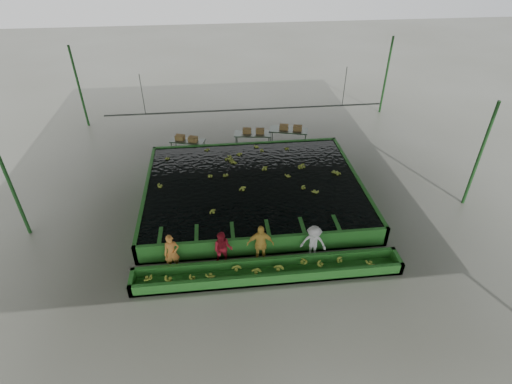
{
  "coord_description": "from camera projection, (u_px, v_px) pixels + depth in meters",
  "views": [
    {
      "loc": [
        -1.62,
        -13.96,
        10.98
      ],
      "look_at": [
        0.0,
        0.5,
        1.0
      ],
      "focal_mm": 28.0,
      "sensor_mm": 36.0,
      "label": 1
    }
  ],
  "objects": [
    {
      "name": "ground",
      "position": [
        257.0,
        217.0,
        17.8
      ],
      "size": [
        80.0,
        80.0,
        0.0
      ],
      "primitive_type": "plane",
      "color": "#636458",
      "rests_on": "ground"
    },
    {
      "name": "flotation_tank",
      "position": [
        254.0,
        190.0,
        18.77
      ],
      "size": [
        10.0,
        8.0,
        0.9
      ],
      "primitive_type": null,
      "color": "#287325",
      "rests_on": "ground"
    },
    {
      "name": "shed_posts",
      "position": [
        257.0,
        169.0,
        16.39
      ],
      "size": [
        20.0,
        22.0,
        5.0
      ],
      "primitive_type": null,
      "color": "#205321",
      "rests_on": "ground"
    },
    {
      "name": "sorting_trough",
      "position": [
        268.0,
        271.0,
        14.71
      ],
      "size": [
        10.0,
        1.0,
        0.5
      ],
      "primitive_type": null,
      "color": "#287325",
      "rests_on": "ground"
    },
    {
      "name": "packing_table_left",
      "position": [
        188.0,
        147.0,
        22.33
      ],
      "size": [
        2.02,
        1.27,
        0.86
      ],
      "primitive_type": null,
      "rotation": [
        0.0,
        0.0,
        -0.3
      ],
      "color": "#59605B",
      "rests_on": "ground"
    },
    {
      "name": "shed_roof",
      "position": [
        257.0,
        112.0,
        14.97
      ],
      "size": [
        20.0,
        22.0,
        0.04
      ],
      "primitive_type": "cube",
      "color": "gray",
      "rests_on": "shed_posts"
    },
    {
      "name": "cableway_rail",
      "position": [
        246.0,
        110.0,
        20.2
      ],
      "size": [
        0.08,
        0.08,
        14.0
      ],
      "primitive_type": "cylinder",
      "color": "#59605B",
      "rests_on": "shed_roof"
    },
    {
      "name": "box_stack_mid",
      "position": [
        253.0,
        133.0,
        22.64
      ],
      "size": [
        1.25,
        0.52,
        0.26
      ],
      "primitive_type": null,
      "rotation": [
        0.0,
        0.0,
        -0.16
      ],
      "color": "olive",
      "rests_on": "packing_table_mid"
    },
    {
      "name": "worker_a",
      "position": [
        172.0,
        253.0,
        14.74
      ],
      "size": [
        0.63,
        0.47,
        1.57
      ],
      "primitive_type": "imported",
      "rotation": [
        0.0,
        0.0,
        0.17
      ],
      "color": "orange",
      "rests_on": "ground"
    },
    {
      "name": "worker_b",
      "position": [
        223.0,
        249.0,
        14.92
      ],
      "size": [
        0.84,
        0.71,
        1.54
      ],
      "primitive_type": "imported",
      "rotation": [
        0.0,
        0.0,
        -0.18
      ],
      "color": "maroon",
      "rests_on": "ground"
    },
    {
      "name": "box_stack_right",
      "position": [
        291.0,
        130.0,
        22.86
      ],
      "size": [
        1.32,
        0.69,
        0.27
      ],
      "primitive_type": null,
      "rotation": [
        0.0,
        0.0,
        -0.28
      ],
      "color": "olive",
      "rests_on": "packing_table_right"
    },
    {
      "name": "rail_hanger_right",
      "position": [
        345.0,
        87.0,
        20.09
      ],
      "size": [
        0.04,
        0.04,
        2.0
      ],
      "primitive_type": "cylinder",
      "color": "#59605B",
      "rests_on": "shed_roof"
    },
    {
      "name": "packing_table_mid",
      "position": [
        253.0,
        141.0,
        22.86
      ],
      "size": [
        2.16,
        1.11,
        0.94
      ],
      "primitive_type": null,
      "rotation": [
        0.0,
        0.0,
        -0.14
      ],
      "color": "#59605B",
      "rests_on": "ground"
    },
    {
      "name": "worker_c",
      "position": [
        260.0,
        244.0,
        14.99
      ],
      "size": [
        1.05,
        0.49,
        1.75
      ],
      "primitive_type": "imported",
      "rotation": [
        0.0,
        0.0,
        -0.06
      ],
      "color": "gold",
      "rests_on": "ground"
    },
    {
      "name": "floating_bananas",
      "position": [
        252.0,
        174.0,
        19.2
      ],
      "size": [
        8.9,
        6.07,
        0.12
      ],
      "primitive_type": null,
      "color": "#90A531",
      "rests_on": "tank_water"
    },
    {
      "name": "worker_d",
      "position": [
        313.0,
        243.0,
        15.24
      ],
      "size": [
        1.11,
        0.83,
        1.52
      ],
      "primitive_type": "imported",
      "rotation": [
        0.0,
        0.0,
        -0.3
      ],
      "color": "silver",
      "rests_on": "ground"
    },
    {
      "name": "rail_hanger_left",
      "position": [
        142.0,
        95.0,
        19.17
      ],
      "size": [
        0.04,
        0.04,
        2.0
      ],
      "primitive_type": "cylinder",
      "color": "#59605B",
      "rests_on": "shed_roof"
    },
    {
      "name": "trough_bananas",
      "position": [
        268.0,
        268.0,
        14.62
      ],
      "size": [
        9.6,
        0.64,
        0.13
      ],
      "primitive_type": null,
      "color": "#90A531",
      "rests_on": "sorting_trough"
    },
    {
      "name": "packing_table_right",
      "position": [
        288.0,
        137.0,
        23.16
      ],
      "size": [
        2.34,
        1.44,
        0.99
      ],
      "primitive_type": null,
      "rotation": [
        0.0,
        0.0,
        -0.28
      ],
      "color": "#59605B",
      "rests_on": "ground"
    },
    {
      "name": "box_stack_left",
      "position": [
        187.0,
        140.0,
        22.06
      ],
      "size": [
        1.3,
        0.79,
        0.27
      ],
      "primitive_type": null,
      "rotation": [
        0.0,
        0.0,
        -0.38
      ],
      "color": "olive",
      "rests_on": "packing_table_left"
    },
    {
      "name": "tank_water",
      "position": [
        254.0,
        183.0,
        18.55
      ],
      "size": [
        9.7,
        7.7,
        0.0
      ],
      "primitive_type": "cube",
      "color": "black",
      "rests_on": "flotation_tank"
    }
  ]
}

